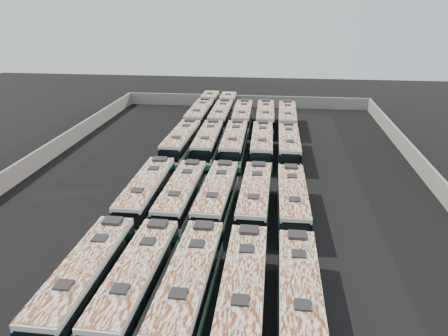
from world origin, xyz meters
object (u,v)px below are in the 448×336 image
bus_midback_far_right (289,146)px  bus_back_far_left (203,111)px  bus_front_right (243,293)px  bus_midback_right (262,145)px  bus_back_left (223,112)px  bus_front_far_right (299,297)px  bus_back_right (265,118)px  bus_midfront_center (217,198)px  bus_midfront_left (182,196)px  bus_front_far_left (86,279)px  bus_back_center (243,117)px  bus_midback_left (208,143)px  bus_midback_far_left (182,142)px  bus_front_left (137,283)px  bus_midback_center (234,144)px  bus_midfront_far_right (292,202)px  bus_midfront_far_left (147,193)px  bus_front_center (189,287)px  bus_midfront_right (255,199)px  bus_back_far_right (287,119)px

bus_midback_far_right → bus_back_far_left: (-13.57, 16.89, 0.06)m
bus_front_right → bus_back_far_left: bus_back_far_left is taller
bus_midback_right → bus_back_left: size_ratio=0.65×
bus_front_far_right → bus_back_right: 43.58m
bus_midfront_center → bus_midback_right: bearing=79.1°
bus_midfront_left → bus_back_right: size_ratio=0.97×
bus_midfront_center → bus_midback_right: 16.53m
bus_front_far_left → bus_back_center: 43.91m
bus_back_left → bus_midback_left: bearing=-90.0°
bus_midback_far_left → bus_front_left: bearing=-82.1°
bus_midfront_left → bus_midback_center: bus_midback_center is taller
bus_front_left → bus_midfront_far_right: bus_front_left is taller
bus_front_far_right → bus_midback_far_right: size_ratio=0.99×
bus_midfront_far_left → bus_midback_left: 16.45m
bus_midback_left → bus_back_left: bearing=89.6°
bus_front_center → bus_front_left: bearing=-179.7°
bus_back_left → bus_front_far_right: bearing=-77.6°
bus_midback_right → bus_midfront_far_left: bearing=-123.6°
bus_midfront_left → bus_midfront_center: (3.30, 0.08, 0.02)m
bus_front_left → bus_back_far_left: 46.66m
bus_midfront_center → bus_midfront_right: (3.50, 0.08, -0.00)m
bus_midfront_far_left → bus_midback_right: 18.97m
bus_midfront_far_right → bus_midback_far_left: bearing=129.6°
bus_midfront_left → bus_midfront_far_right: 10.18m
bus_midback_left → bus_back_right: size_ratio=0.97×
bus_midfront_center → bus_midback_left: bus_midfront_center is taller
bus_front_center → bus_midback_right: (3.49, 29.64, -0.02)m
bus_front_far_left → bus_midback_far_right: 32.69m
bus_midback_center → bus_midback_right: bus_midback_center is taller
bus_back_right → bus_front_left: bearing=-100.1°
bus_front_right → bus_back_far_left: size_ratio=0.64×
bus_midfront_right → bus_midfront_far_right: bus_midfront_right is taller
bus_midfront_far_left → bus_back_center: 30.47m
bus_midback_right → bus_back_center: 14.18m
bus_midback_far_left → bus_midback_center: 6.74m
bus_front_far_right → bus_back_right: bearing=94.5°
bus_midfront_far_left → bus_midback_far_left: bus_midfront_far_left is taller
bus_front_right → bus_back_center: size_ratio=1.01×
bus_front_right → bus_midfront_far_right: (3.37, 13.70, -0.05)m
bus_back_far_left → bus_midback_right: bearing=-58.4°
bus_front_left → bus_front_center: (3.43, -0.04, 0.03)m
bus_front_left → bus_midfront_right: size_ratio=1.01×
bus_back_far_left → bus_back_right: bus_back_far_left is taller
bus_midfront_center → bus_midfront_far_left: bearing=-179.9°
bus_midfront_right → bus_back_right: size_ratio=0.98×
bus_front_far_left → bus_front_left: bus_front_far_left is taller
bus_back_far_left → bus_midback_far_left: bearing=-89.6°
bus_front_center → bus_back_center: bus_front_center is taller
bus_midfront_far_right → bus_midfront_right: bearing=178.5°
bus_back_right → bus_back_far_right: bearing=-4.7°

